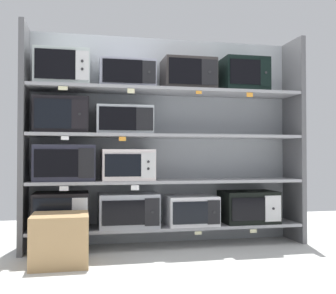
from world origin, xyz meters
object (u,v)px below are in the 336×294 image
(microwave_1, at_px, (128,210))
(microwave_7, at_px, (124,120))
(microwave_10, at_px, (188,75))
(microwave_2, at_px, (190,210))
(shipping_carton, at_px, (60,239))
(microwave_9, at_px, (127,75))
(microwave_4, at_px, (65,163))
(microwave_3, at_px, (248,207))
(microwave_5, at_px, (128,165))
(microwave_0, at_px, (61,211))
(microwave_11, at_px, (242,76))
(microwave_6, at_px, (61,116))
(microwave_8, at_px, (62,69))

(microwave_1, distance_m, microwave_7, 0.87)
(microwave_10, bearing_deg, microwave_2, 0.62)
(shipping_carton, bearing_deg, microwave_9, 40.36)
(microwave_10, bearing_deg, microwave_4, 179.99)
(microwave_1, bearing_deg, microwave_3, 0.00)
(microwave_5, relative_size, shipping_carton, 1.10)
(microwave_0, height_order, microwave_10, microwave_10)
(microwave_0, height_order, microwave_9, microwave_9)
(microwave_2, xyz_separation_m, microwave_11, (0.55, 0.00, 1.36))
(microwave_2, xyz_separation_m, microwave_6, (-1.25, -0.00, 0.92))
(microwave_11, bearing_deg, microwave_9, -179.98)
(microwave_1, relative_size, microwave_8, 1.12)
(microwave_11, bearing_deg, microwave_6, -179.99)
(microwave_9, height_order, microwave_10, microwave_10)
(microwave_6, relative_size, shipping_carton, 1.10)
(microwave_6, distance_m, microwave_9, 0.74)
(microwave_3, relative_size, microwave_4, 0.98)
(microwave_3, distance_m, microwave_5, 1.32)
(microwave_6, bearing_deg, microwave_9, -0.01)
(microwave_2, height_order, microwave_8, microwave_8)
(microwave_3, distance_m, microwave_6, 2.07)
(microwave_1, relative_size, microwave_5, 1.14)
(microwave_1, bearing_deg, microwave_11, -0.00)
(microwave_7, distance_m, shipping_carton, 1.28)
(microwave_7, distance_m, microwave_9, 0.45)
(microwave_11, height_order, shipping_carton, microwave_11)
(microwave_3, bearing_deg, microwave_0, -179.99)
(microwave_4, distance_m, microwave_5, 0.59)
(microwave_0, distance_m, microwave_4, 0.45)
(microwave_2, distance_m, microwave_8, 1.85)
(microwave_1, distance_m, microwave_5, 0.43)
(microwave_7, bearing_deg, shipping_carton, -138.25)
(microwave_3, height_order, microwave_10, microwave_10)
(microwave_4, relative_size, microwave_5, 1.13)
(microwave_9, distance_m, shipping_carton, 1.66)
(microwave_8, height_order, microwave_9, microwave_8)
(microwave_4, height_order, microwave_9, microwave_9)
(microwave_1, xyz_separation_m, microwave_5, (-0.01, -0.00, 0.43))
(microwave_1, bearing_deg, microwave_4, -179.99)
(microwave_1, height_order, microwave_7, microwave_7)
(microwave_8, bearing_deg, microwave_5, 0.04)
(microwave_10, distance_m, shipping_carton, 1.99)
(microwave_3, bearing_deg, microwave_6, -179.99)
(microwave_5, bearing_deg, microwave_7, -179.40)
(microwave_2, relative_size, microwave_5, 0.99)
(microwave_4, relative_size, shipping_carton, 1.24)
(microwave_10, relative_size, microwave_11, 1.13)
(microwave_10, bearing_deg, shipping_carton, -157.27)
(microwave_8, bearing_deg, microwave_2, 0.01)
(microwave_6, xyz_separation_m, microwave_8, (0.00, -0.00, 0.44))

